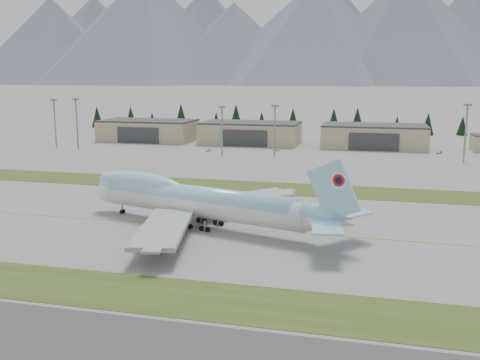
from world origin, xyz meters
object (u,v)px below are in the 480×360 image
(service_vehicle_c, at_px, (439,153))
(service_vehicle_a, at_px, (208,151))
(boeing_747_freighter, at_px, (197,200))
(hangar_left, at_px, (148,130))
(service_vehicle_b, at_px, (276,151))
(hangar_right, at_px, (374,136))
(hangar_center, at_px, (250,133))

(service_vehicle_c, bearing_deg, service_vehicle_a, -140.05)
(boeing_747_freighter, bearing_deg, service_vehicle_a, 122.32)
(hangar_left, bearing_deg, boeing_747_freighter, -62.81)
(service_vehicle_a, bearing_deg, boeing_747_freighter, -63.80)
(service_vehicle_b, xyz_separation_m, service_vehicle_c, (70.58, 8.68, 0.00))
(hangar_left, height_order, service_vehicle_b, hangar_left)
(hangar_left, relative_size, service_vehicle_a, 14.04)
(hangar_right, relative_size, service_vehicle_a, 14.04)
(hangar_right, height_order, service_vehicle_a, hangar_right)
(hangar_center, bearing_deg, service_vehicle_a, -110.24)
(hangar_right, xyz_separation_m, service_vehicle_b, (-42.68, -23.24, -5.39))
(hangar_center, relative_size, service_vehicle_a, 14.04)
(boeing_747_freighter, xyz_separation_m, service_vehicle_a, (-33.85, 117.27, -5.91))
(hangar_left, relative_size, hangar_right, 1.00)
(hangar_left, xyz_separation_m, hangar_right, (115.00, 0.00, 0.00))
(hangar_center, height_order, service_vehicle_c, hangar_center)
(hangar_center, bearing_deg, service_vehicle_b, -53.30)
(service_vehicle_b, relative_size, service_vehicle_c, 0.78)
(boeing_747_freighter, bearing_deg, service_vehicle_c, 80.18)
(hangar_left, distance_m, hangar_right, 115.00)
(hangar_left, bearing_deg, service_vehicle_b, -17.81)
(hangar_right, bearing_deg, service_vehicle_c, -27.55)
(hangar_right, bearing_deg, hangar_center, 180.00)
(hangar_left, relative_size, hangar_center, 1.00)
(service_vehicle_a, xyz_separation_m, service_vehicle_c, (99.85, 17.85, 0.00))
(boeing_747_freighter, xyz_separation_m, hangar_left, (-76.90, 149.67, -0.52))
(service_vehicle_b, bearing_deg, hangar_left, 60.13)
(boeing_747_freighter, relative_size, hangar_center, 1.41)
(hangar_right, relative_size, service_vehicle_b, 15.47)
(hangar_center, relative_size, service_vehicle_b, 15.47)
(hangar_center, distance_m, service_vehicle_a, 34.95)
(boeing_747_freighter, xyz_separation_m, service_vehicle_c, (66.00, 135.12, -5.91))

